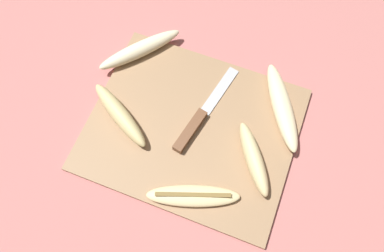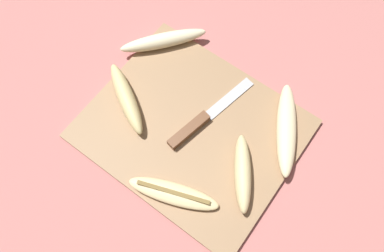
{
  "view_description": "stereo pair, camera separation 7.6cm",
  "coord_description": "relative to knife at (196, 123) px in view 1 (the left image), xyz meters",
  "views": [
    {
      "loc": [
        0.1,
        -0.27,
        0.72
      ],
      "look_at": [
        0.0,
        0.0,
        0.02
      ],
      "focal_mm": 35.0,
      "sensor_mm": 36.0,
      "label": 1
    },
    {
      "loc": [
        0.17,
        -0.23,
        0.72
      ],
      "look_at": [
        0.0,
        0.0,
        0.02
      ],
      "focal_mm": 35.0,
      "sensor_mm": 36.0,
      "label": 2
    }
  ],
  "objects": [
    {
      "name": "banana_mellow_near",
      "position": [
        0.13,
        -0.03,
        0.01
      ],
      "size": [
        0.11,
        0.14,
        0.04
      ],
      "rotation": [
        0.0,
        0.0,
        3.76
      ],
      "color": "beige",
      "rests_on": "cutting_board"
    },
    {
      "name": "knife",
      "position": [
        0.0,
        0.0,
        0.0
      ],
      "size": [
        0.07,
        0.23,
        0.02
      ],
      "rotation": [
        0.0,
        0.0,
        -0.2
      ],
      "color": "brown",
      "rests_on": "cutting_board"
    },
    {
      "name": "ground_plane",
      "position": [
        -0.01,
        -0.01,
        -0.02
      ],
      "size": [
        4.0,
        4.0,
        0.0
      ],
      "primitive_type": "plane",
      "color": "#B76B66"
    },
    {
      "name": "banana_bright_far",
      "position": [
        -0.18,
        0.12,
        0.01
      ],
      "size": [
        0.15,
        0.17,
        0.03
      ],
      "rotation": [
        0.0,
        0.0,
        2.45
      ],
      "color": "beige",
      "rests_on": "cutting_board"
    },
    {
      "name": "banana_ripe_center",
      "position": [
        0.05,
        -0.14,
        0.0
      ],
      "size": [
        0.18,
        0.1,
        0.02
      ],
      "rotation": [
        0.0,
        0.0,
        1.92
      ],
      "color": "beige",
      "rests_on": "cutting_board"
    },
    {
      "name": "cutting_board",
      "position": [
        -0.01,
        -0.01,
        -0.01
      ],
      "size": [
        0.42,
        0.35,
        0.01
      ],
      "color": "#997551",
      "rests_on": "ground_plane"
    },
    {
      "name": "banana_spotted_left",
      "position": [
        -0.15,
        -0.04,
        0.01
      ],
      "size": [
        0.17,
        0.12,
        0.04
      ],
      "rotation": [
        0.0,
        0.0,
        1.03
      ],
      "color": "#DBC684",
      "rests_on": "cutting_board"
    },
    {
      "name": "banana_cream_curved",
      "position": [
        0.15,
        0.09,
        0.01
      ],
      "size": [
        0.13,
        0.19,
        0.03
      ],
      "rotation": [
        0.0,
        0.0,
        0.52
      ],
      "color": "beige",
      "rests_on": "cutting_board"
    }
  ]
}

